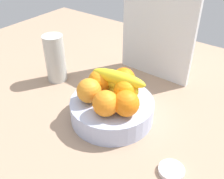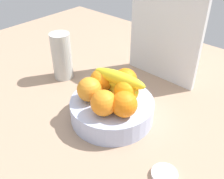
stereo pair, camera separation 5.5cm
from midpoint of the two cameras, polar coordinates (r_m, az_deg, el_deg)
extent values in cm
cube|color=#9F8168|center=(82.24, 0.83, -6.34)|extent=(180.00, 140.00, 3.00)
cylinder|color=#B3C0E6|center=(78.18, 2.02, -4.41)|extent=(24.94, 24.94, 6.41)
sphere|color=orange|center=(69.37, 0.44, -3.04)|extent=(7.20, 7.20, 7.20)
sphere|color=orange|center=(69.21, 5.00, -3.30)|extent=(7.20, 7.20, 7.20)
sphere|color=orange|center=(74.13, 5.27, -0.42)|extent=(7.20, 7.20, 7.20)
sphere|color=orange|center=(79.15, 4.97, 2.09)|extent=(7.20, 7.20, 7.20)
sphere|color=orange|center=(78.66, -0.31, 2.00)|extent=(7.20, 7.20, 7.20)
sphere|color=orange|center=(74.64, -2.93, -0.04)|extent=(7.20, 7.20, 7.20)
ellipsoid|color=yellow|center=(78.22, 3.07, 0.33)|extent=(17.27, 10.00, 4.00)
ellipsoid|color=yellow|center=(76.60, 3.08, 1.49)|extent=(17.32, 5.73, 4.00)
ellipsoid|color=yellow|center=(74.51, 3.69, 2.44)|extent=(17.39, 6.33, 4.00)
cube|color=silver|center=(94.19, 13.17, 12.27)|extent=(28.02, 2.12, 36.00)
cylinder|color=beige|center=(96.56, -9.38, 7.20)|extent=(7.25, 7.25, 17.41)
cylinder|color=white|center=(66.69, 13.89, -17.78)|extent=(6.37, 6.37, 1.17)
camera|label=1|loc=(0.03, -87.86, 1.47)|focal=41.58mm
camera|label=2|loc=(0.03, 92.14, -1.47)|focal=41.58mm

